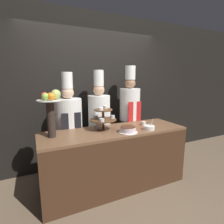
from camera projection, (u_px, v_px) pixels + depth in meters
ground_plane at (125, 198)px, 2.43m from camera, size 14.00×14.00×0.00m
wall_back at (94, 91)px, 3.29m from camera, size 10.00×0.06×2.80m
buffet_counter at (115, 158)px, 2.65m from camera, size 2.14×0.68×0.89m
tiered_stand at (103, 117)px, 2.55m from camera, size 0.39×0.39×0.35m
fruit_pedestal at (51, 107)px, 2.18m from camera, size 0.31×0.31×0.61m
cake_round at (128, 130)px, 2.44m from camera, size 0.27×0.27×0.08m
cup_white at (144, 123)px, 2.83m from camera, size 0.07×0.07×0.06m
serving_bowl_near at (149, 128)px, 2.58m from camera, size 0.16×0.16×0.16m
chef_left at (69, 124)px, 2.80m from camera, size 0.42×0.42×1.73m
chef_center_left at (99, 119)px, 3.00m from camera, size 0.37×0.37×1.77m
chef_center_right at (130, 112)px, 3.24m from camera, size 0.37×0.37×1.86m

